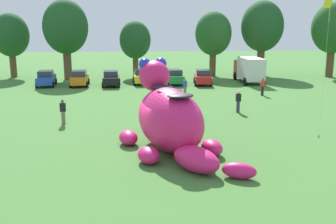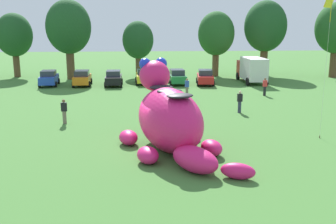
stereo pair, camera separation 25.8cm
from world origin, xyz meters
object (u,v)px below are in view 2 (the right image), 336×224
(car_red, at_px, (205,77))
(spectator_wandering, at_px, (240,102))
(giant_inflatable_creature, at_px, (170,119))
(car_black, at_px, (114,78))
(car_green, at_px, (177,77))
(spectator_mid_field, at_px, (64,112))
(car_orange, at_px, (82,78))
(car_blue, at_px, (49,78))
(spectator_near_inflatable, at_px, (265,87))
(box_truck, at_px, (252,69))
(car_yellow, at_px, (144,76))
(spectator_by_cars, at_px, (187,87))

(car_red, relative_size, spectator_wandering, 2.49)
(giant_inflatable_creature, xyz_separation_m, car_black, (-4.37, 23.14, -0.88))
(giant_inflatable_creature, relative_size, car_green, 2.08)
(spectator_mid_field, bearing_deg, car_orange, 93.73)
(car_blue, distance_m, car_green, 14.31)
(car_orange, relative_size, spectator_near_inflatable, 2.43)
(giant_inflatable_creature, distance_m, car_red, 23.89)
(car_orange, bearing_deg, box_truck, 2.56)
(spectator_near_inflatable, bearing_deg, car_green, 134.28)
(car_blue, xyz_separation_m, spectator_mid_field, (4.81, -17.48, -0.01))
(box_truck, xyz_separation_m, spectator_near_inflatable, (-1.21, -8.58, -0.75))
(car_yellow, bearing_deg, car_blue, -176.69)
(car_yellow, height_order, box_truck, box_truck)
(spectator_wandering, bearing_deg, box_truck, 70.64)
(spectator_mid_field, bearing_deg, box_truck, 44.60)
(box_truck, bearing_deg, car_red, -167.84)
(car_blue, relative_size, car_black, 1.02)
(car_green, height_order, spectator_by_cars, car_green)
(giant_inflatable_creature, distance_m, box_truck, 27.00)
(spectator_near_inflatable, xyz_separation_m, spectator_by_cars, (-7.48, 0.25, 0.00))
(spectator_near_inflatable, bearing_deg, spectator_mid_field, -150.92)
(car_green, xyz_separation_m, spectator_near_inflatable, (7.67, -7.87, -0.01))
(spectator_near_inflatable, height_order, spectator_by_cars, same)
(car_black, distance_m, car_red, 10.29)
(car_orange, bearing_deg, car_black, -5.73)
(car_blue, height_order, box_truck, box_truck)
(car_yellow, relative_size, spectator_near_inflatable, 2.43)
(giant_inflatable_creature, bearing_deg, box_truck, 64.47)
(car_orange, xyz_separation_m, car_yellow, (6.89, 0.83, 0.00))
(box_truck, bearing_deg, spectator_mid_field, -135.40)
(car_orange, bearing_deg, spectator_near_inflatable, -22.83)
(giant_inflatable_creature, xyz_separation_m, car_yellow, (-0.98, 24.32, -0.88))
(car_yellow, relative_size, spectator_wandering, 2.43)
(car_yellow, distance_m, spectator_mid_field, 18.99)
(car_blue, distance_m, box_truck, 23.21)
(giant_inflatable_creature, height_order, car_green, giant_inflatable_creature)
(car_yellow, relative_size, spectator_by_cars, 2.43)
(giant_inflatable_creature, xyz_separation_m, car_blue, (-11.55, 23.71, -0.88))
(car_orange, bearing_deg, car_blue, 176.63)
(giant_inflatable_creature, bearing_deg, car_blue, 115.98)
(car_red, bearing_deg, car_blue, 178.11)
(car_blue, bearing_deg, giant_inflatable_creature, -64.02)
(car_orange, height_order, car_green, same)
(car_red, height_order, spectator_mid_field, car_red)
(car_orange, xyz_separation_m, spectator_near_inflatable, (18.30, -7.71, -0.01))
(car_yellow, bearing_deg, car_black, -160.82)
(box_truck, xyz_separation_m, spectator_wandering, (-5.50, -15.66, -0.75))
(car_black, relative_size, spectator_mid_field, 2.41)
(car_green, xyz_separation_m, box_truck, (8.88, 0.71, 0.74))
(car_orange, distance_m, spectator_by_cars, 13.15)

